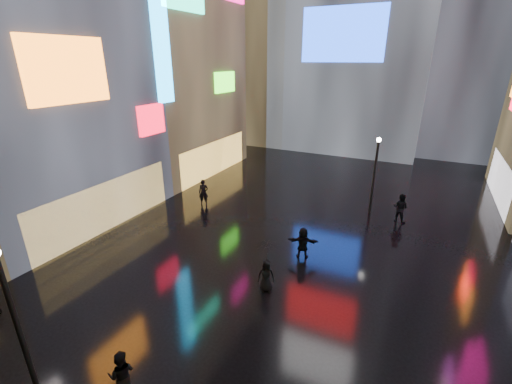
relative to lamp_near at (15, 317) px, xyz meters
The scene contains 12 objects.
ground 15.96m from the lamp_near, 74.67° to the left, with size 140.00×140.00×0.00m, color black.
building_left_mid 17.46m from the lamp_near, 142.33° to the left, with size 10.28×12.70×24.00m.
building_left_far 25.51m from the lamp_near, 119.25° to the left, with size 10.28×12.00×22.00m.
tower_flank_left 39.70m from the lamp_near, 104.86° to the left, with size 10.00×10.00×26.00m, color black.
lamp_near is the anchor object (origin of this frame).
lamp_far 19.89m from the lamp_near, 68.95° to the left, with size 0.30×0.30×5.20m.
pedestrian_1 3.49m from the lamp_near, 23.98° to the left, with size 0.83×0.65×1.71m, color black.
pedestrian_4 9.19m from the lamp_near, 61.15° to the left, with size 0.75×0.49×1.54m, color black.
pedestrian_5 12.37m from the lamp_near, 66.42° to the left, with size 1.59×0.51×1.71m, color black.
pedestrian_6 15.33m from the lamp_near, 104.35° to the left, with size 0.68×0.45×1.88m, color black.
pedestrian_7 20.25m from the lamp_near, 63.36° to the left, with size 0.92×0.72×1.89m, color black.
umbrella_2 8.97m from the lamp_near, 61.15° to the left, with size 1.02×1.04×0.93m, color black.
Camera 1 is at (5.45, 0.95, 9.80)m, focal length 24.00 mm.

